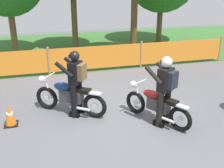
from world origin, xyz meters
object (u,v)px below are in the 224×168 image
motorcycle_lead (69,96)px  traffic_cone (10,115)px  rider_lead (76,80)px  motorcycle_trailing (156,105)px  rider_trailing (165,88)px

motorcycle_lead → traffic_cone: bearing=45.6°
rider_lead → motorcycle_trailing: bearing=-169.8°
rider_trailing → traffic_cone: bearing=44.2°
motorcycle_lead → rider_trailing: bearing=-173.3°
motorcycle_trailing → traffic_cone: size_ratio=3.14×
motorcycle_lead → motorcycle_trailing: motorcycle_lead is taller
rider_lead → rider_trailing: bearing=-172.7°
motorcycle_trailing → rider_trailing: bearing=-179.5°
motorcycle_trailing → rider_lead: rider_lead is taller
rider_lead → traffic_cone: rider_lead is taller
motorcycle_lead → motorcycle_trailing: 2.22m
rider_trailing → traffic_cone: rider_trailing is taller
traffic_cone → motorcycle_trailing: bearing=-11.6°
motorcycle_lead → rider_trailing: (2.11, -1.15, 0.48)m
motorcycle_trailing → rider_trailing: rider_trailing is taller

